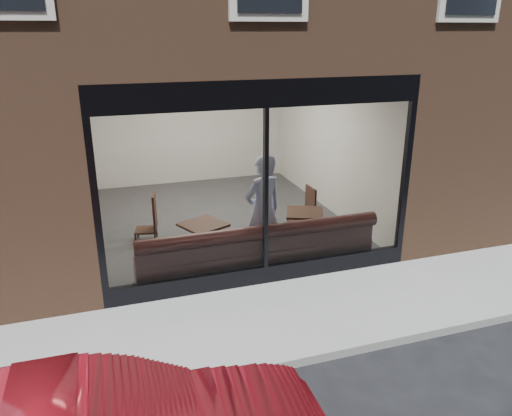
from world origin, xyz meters
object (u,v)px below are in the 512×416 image
object	(u,v)px
cafe_table_right	(305,213)
cafe_chair_right	(301,222)
person	(263,211)
cafe_table_left	(203,225)
cafe_chair_left	(146,230)
banquette	(257,260)

from	to	relation	value
cafe_table_right	cafe_chair_right	xyz separation A→B (m)	(0.27, 0.76, -0.50)
cafe_chair_right	cafe_table_right	bearing A→B (deg)	69.21
cafe_chair_right	person	bearing A→B (deg)	41.06
person	cafe_table_right	world-z (taller)	person
cafe_table_left	cafe_chair_left	bearing A→B (deg)	122.51
person	cafe_table_left	size ratio (longest dim) A/B	2.97
banquette	cafe_table_left	distance (m)	1.09
cafe_table_left	cafe_chair_right	size ratio (longest dim) A/B	1.53
cafe_chair_left	person	bearing A→B (deg)	150.02
cafe_chair_left	cafe_table_left	bearing A→B (deg)	134.70
banquette	cafe_chair_right	world-z (taller)	banquette
person	cafe_table_right	size ratio (longest dim) A/B	3.03
person	cafe_chair_left	distance (m)	2.54
banquette	cafe_chair_left	bearing A→B (deg)	130.95
cafe_table_right	cafe_chair_left	xyz separation A→B (m)	(-2.71, 1.32, -0.50)
person	cafe_table_left	distance (m)	1.04
cafe_table_right	cafe_chair_left	bearing A→B (deg)	154.04
cafe_chair_right	banquette	bearing A→B (deg)	42.72
cafe_chair_left	cafe_chair_right	size ratio (longest dim) A/B	0.91
cafe_chair_left	banquette	bearing A→B (deg)	143.15
cafe_table_left	cafe_table_right	xyz separation A→B (m)	(1.87, 0.00, 0.00)
person	cafe_table_left	bearing A→B (deg)	-35.89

